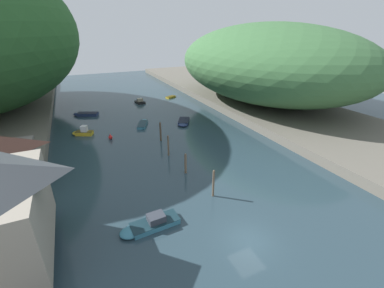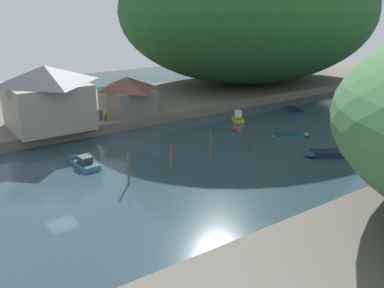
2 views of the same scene
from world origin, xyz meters
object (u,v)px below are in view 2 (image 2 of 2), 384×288
at_px(waterfront_building, 47,96).
at_px(boat_red_skiff, 237,117).
at_px(boat_far_upstream, 380,122).
at_px(boat_open_rowboat, 323,154).
at_px(boat_small_dinghy, 293,135).
at_px(boat_near_quay, 83,162).
at_px(person_by_boathouse, 101,113).
at_px(boat_yellow_tender, 293,110).
at_px(boathouse_shed, 127,94).
at_px(person_on_quay, 105,114).
at_px(channel_buoy_near, 235,128).

distance_m(waterfront_building, boat_red_skiff, 27.09).
distance_m(boat_far_upstream, boat_open_rowboat, 18.02).
distance_m(boat_small_dinghy, boat_near_quay, 27.17).
xyz_separation_m(boat_far_upstream, person_by_boathouse, (-20.76, -34.17, 1.99)).
relative_size(boat_far_upstream, boat_red_skiff, 0.95).
relative_size(waterfront_building, boat_yellow_tender, 1.99).
bearing_deg(boat_far_upstream, boathouse_shed, -135.43).
bearing_deg(boat_open_rowboat, boat_far_upstream, -49.02).
bearing_deg(boathouse_shed, boat_near_quay, -43.36).
distance_m(boat_yellow_tender, boat_small_dinghy, 13.79).
height_order(boathouse_shed, boat_small_dinghy, boathouse_shed).
height_order(boathouse_shed, person_by_boathouse, boathouse_shed).
distance_m(boathouse_shed, boat_yellow_tender, 26.61).
bearing_deg(boat_small_dinghy, person_on_quay, -109.19).
height_order(boat_open_rowboat, channel_buoy_near, channel_buoy_near).
xyz_separation_m(boat_far_upstream, boat_near_quay, (-9.61, -41.35, 0.01)).
distance_m(boat_small_dinghy, boat_far_upstream, 15.28).
bearing_deg(boat_far_upstream, boat_red_skiff, -138.49).
relative_size(waterfront_building, boathouse_shed, 1.25).
bearing_deg(person_by_boathouse, waterfront_building, 174.89).
bearing_deg(boat_small_dinghy, boat_yellow_tender, 155.25).
bearing_deg(boat_open_rowboat, boat_red_skiff, 22.01).
distance_m(boathouse_shed, boat_far_upstream, 37.01).
xyz_separation_m(waterfront_building, boat_open_rowboat, (25.51, 23.31, -5.22)).
bearing_deg(boathouse_shed, channel_buoy_near, 36.43).
relative_size(boat_near_quay, channel_buoy_near, 5.73).
bearing_deg(boat_far_upstream, channel_buoy_near, -123.85).
height_order(boat_red_skiff, person_on_quay, person_on_quay).
height_order(boat_far_upstream, boat_near_quay, boat_near_quay).
bearing_deg(boat_near_quay, person_on_quay, 50.89).
height_order(boat_near_quay, person_on_quay, person_on_quay).
bearing_deg(boat_far_upstream, person_by_boathouse, -128.72).
bearing_deg(channel_buoy_near, person_on_quay, -126.37).
bearing_deg(boat_red_skiff, boathouse_shed, 171.21).
distance_m(boat_red_skiff, channel_buoy_near, 5.49).
relative_size(boathouse_shed, person_on_quay, 4.83).
relative_size(boathouse_shed, boat_far_upstream, 2.41).
xyz_separation_m(boathouse_shed, boat_open_rowboat, (26.49, 11.41, -3.80)).
bearing_deg(channel_buoy_near, boat_open_rowboat, 7.59).
xyz_separation_m(boat_small_dinghy, person_by_boathouse, (-17.60, -19.22, 2.11)).
relative_size(boat_open_rowboat, channel_buoy_near, 5.05).
bearing_deg(boat_far_upstream, boat_open_rowboat, -85.19).
distance_m(boat_small_dinghy, boat_red_skiff, 10.42).
bearing_deg(boat_near_quay, channel_buoy_near, -3.35).
height_order(boat_far_upstream, boat_open_rowboat, boat_far_upstream).
xyz_separation_m(boat_yellow_tender, boat_near_quay, (2.83, -36.60, 0.06)).
bearing_deg(waterfront_building, boat_near_quay, -2.04).
xyz_separation_m(waterfront_building, person_by_boathouse, (0.92, 6.75, -3.16)).
xyz_separation_m(boathouse_shed, boat_yellow_tender, (10.23, 24.27, -3.78)).
bearing_deg(boathouse_shed, boat_small_dinghy, 35.81).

